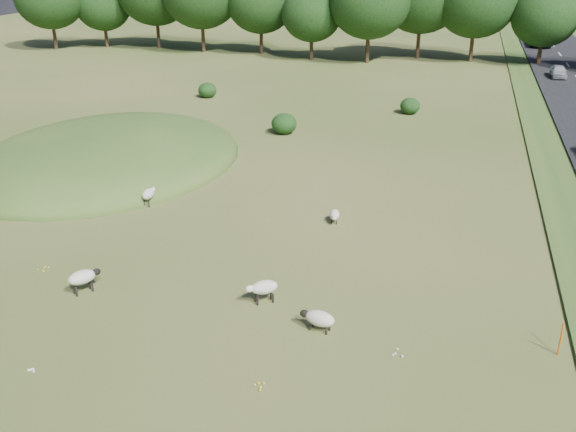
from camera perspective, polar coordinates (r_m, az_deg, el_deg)
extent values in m
plane|color=#36561A|center=(44.83, 3.02, 6.74)|extent=(160.00, 160.00, 0.00)
ellipsoid|color=#33561E|center=(42.02, -15.74, 4.80)|extent=(16.00, 20.00, 4.00)
cylinder|color=black|center=(91.69, -20.05, 14.92)|extent=(0.44, 0.44, 3.77)
cylinder|color=black|center=(91.89, -15.87, 15.22)|extent=(0.44, 0.44, 3.12)
ellipsoid|color=black|center=(91.52, -16.14, 17.57)|extent=(7.28, 7.28, 6.55)
cylinder|color=black|center=(89.42, -11.48, 15.77)|extent=(0.44, 0.44, 4.21)
cylinder|color=black|center=(84.84, -7.57, 15.65)|extent=(0.44, 0.44, 4.18)
cylinder|color=black|center=(82.95, -2.40, 15.46)|extent=(0.44, 0.44, 3.61)
ellipsoid|color=black|center=(82.50, -2.45, 18.49)|extent=(8.41, 8.41, 7.57)
cylinder|color=black|center=(78.40, 2.09, 14.82)|extent=(0.44, 0.44, 3.02)
ellipsoid|color=black|center=(77.97, 2.13, 17.50)|extent=(7.04, 7.04, 6.34)
cylinder|color=black|center=(76.62, 7.08, 14.81)|extent=(0.44, 0.44, 3.90)
ellipsoid|color=black|center=(76.12, 7.26, 18.36)|extent=(9.09, 9.09, 8.18)
cylinder|color=black|center=(80.86, 11.51, 15.07)|extent=(0.44, 0.44, 4.22)
cylinder|color=black|center=(79.71, 16.02, 14.46)|extent=(0.44, 0.44, 3.94)
ellipsoid|color=black|center=(79.23, 16.42, 17.89)|extent=(9.20, 9.20, 8.28)
cylinder|color=black|center=(79.21, 21.47, 13.42)|extent=(0.44, 0.44, 3.09)
ellipsoid|color=black|center=(78.78, 21.88, 16.11)|extent=(7.20, 7.20, 6.48)
ellipsoid|color=black|center=(46.20, -0.36, 8.21)|extent=(1.82, 1.82, 1.49)
ellipsoid|color=black|center=(52.89, 10.80, 9.59)|extent=(1.59, 1.59, 1.30)
ellipsoid|color=black|center=(58.35, -7.19, 11.05)|extent=(1.63, 1.63, 1.34)
cylinder|color=#D8590C|center=(23.02, 23.08, -10.03)|extent=(0.06, 0.06, 1.20)
ellipsoid|color=#BFB29E|center=(22.54, 2.85, -9.09)|extent=(1.18, 0.78, 0.55)
ellipsoid|color=black|center=(22.73, 1.49, -8.66)|extent=(0.40, 0.33, 0.28)
cylinder|color=black|center=(22.75, 1.95, -9.88)|extent=(0.08, 0.08, 0.20)
cylinder|color=black|center=(22.95, 2.24, -9.55)|extent=(0.08, 0.08, 0.20)
cylinder|color=black|center=(22.53, 3.43, -10.26)|extent=(0.08, 0.08, 0.20)
cylinder|color=black|center=(22.74, 3.71, -9.92)|extent=(0.08, 0.08, 0.20)
ellipsoid|color=#BFB29E|center=(31.16, 4.15, 0.12)|extent=(0.62, 0.96, 0.46)
ellipsoid|color=silver|center=(30.70, 4.12, -0.17)|extent=(0.26, 0.32, 0.23)
cylinder|color=black|center=(31.04, 4.32, -0.60)|extent=(0.07, 0.07, 0.17)
cylinder|color=black|center=(31.04, 3.91, -0.59)|extent=(0.07, 0.07, 0.17)
cylinder|color=black|center=(31.52, 4.35, -0.23)|extent=(0.07, 0.07, 0.17)
cylinder|color=black|center=(31.52, 3.95, -0.21)|extent=(0.07, 0.07, 0.17)
ellipsoid|color=#BFB29E|center=(24.10, -2.13, -6.34)|extent=(1.17, 1.04, 0.53)
ellipsoid|color=silver|center=(23.95, -3.43, -6.47)|extent=(0.42, 0.40, 0.27)
cylinder|color=black|center=(24.15, -2.72, -7.54)|extent=(0.08, 0.08, 0.38)
cylinder|color=black|center=(24.36, -2.89, -7.25)|extent=(0.08, 0.08, 0.38)
cylinder|color=black|center=(24.29, -1.33, -7.32)|extent=(0.08, 0.08, 0.38)
cylinder|color=black|center=(24.51, -1.52, -7.03)|extent=(0.08, 0.08, 0.38)
ellipsoid|color=#BFB29E|center=(33.84, -12.31, 1.93)|extent=(0.57, 1.02, 0.51)
ellipsoid|color=silver|center=(34.28, -11.94, 2.30)|extent=(0.26, 0.34, 0.26)
cylinder|color=black|center=(34.29, -12.23, 1.43)|extent=(0.07, 0.07, 0.37)
cylinder|color=black|center=(34.19, -11.85, 1.40)|extent=(0.07, 0.07, 0.37)
cylinder|color=black|center=(33.80, -12.64, 1.08)|extent=(0.07, 0.07, 0.37)
cylinder|color=black|center=(33.70, -12.26, 1.04)|extent=(0.07, 0.07, 0.37)
ellipsoid|color=#BFB29E|center=(25.96, -17.86, -5.21)|extent=(1.09, 1.20, 0.55)
ellipsoid|color=black|center=(26.12, -16.69, -4.79)|extent=(0.42, 0.44, 0.28)
cylinder|color=black|center=(26.38, -17.21, -5.82)|extent=(0.08, 0.08, 0.39)
cylinder|color=black|center=(26.16, -16.99, -6.05)|extent=(0.08, 0.08, 0.39)
cylinder|color=black|center=(26.21, -18.48, -6.19)|extent=(0.08, 0.08, 0.39)
cylinder|color=black|center=(25.98, -18.26, -6.42)|extent=(0.08, 0.08, 0.39)
imported|color=#B6B8BF|center=(71.32, 22.92, 11.76)|extent=(1.44, 3.58, 1.22)
imported|color=black|center=(93.50, 21.50, 14.31)|extent=(2.56, 5.54, 1.54)
imported|color=silver|center=(113.38, 22.66, 15.33)|extent=(1.82, 4.49, 1.30)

